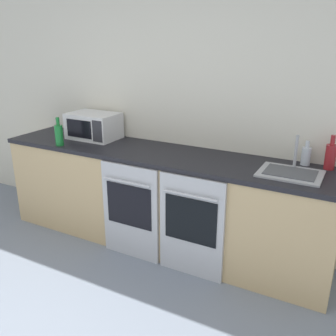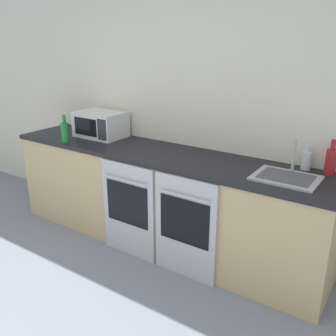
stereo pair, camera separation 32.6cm
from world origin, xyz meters
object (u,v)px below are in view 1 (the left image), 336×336
(oven_right, at_px, (191,227))
(sink, at_px, (291,172))
(oven_left, at_px, (130,212))
(microwave, at_px, (94,126))
(bottle_red, at_px, (330,156))
(bottle_clear, at_px, (306,155))
(bottle_green, at_px, (59,134))

(oven_right, xyz_separation_m, sink, (0.68, 0.31, 0.50))
(oven_left, relative_size, sink, 1.89)
(microwave, xyz_separation_m, bottle_red, (2.25, 0.12, -0.02))
(bottle_clear, relative_size, bottle_green, 0.74)
(oven_left, bearing_deg, oven_right, 0.00)
(microwave, height_order, bottle_green, bottle_green)
(bottle_red, bearing_deg, sink, -132.35)
(bottle_red, bearing_deg, bottle_clear, 173.06)
(oven_left, distance_m, bottle_red, 1.73)
(oven_left, bearing_deg, bottle_red, 20.56)
(microwave, bearing_deg, oven_left, -32.06)
(bottle_green, bearing_deg, bottle_clear, 13.18)
(oven_right, distance_m, bottle_clear, 1.10)
(sink, bearing_deg, bottle_red, 47.65)
(oven_right, relative_size, bottle_green, 3.24)
(oven_right, bearing_deg, bottle_clear, 38.65)
(oven_right, relative_size, bottle_clear, 4.40)
(bottle_clear, relative_size, sink, 0.43)
(bottle_green, bearing_deg, bottle_red, 11.68)
(oven_left, bearing_deg, bottle_clear, 23.89)
(microwave, xyz_separation_m, bottle_green, (-0.13, -0.37, -0.02))
(oven_right, distance_m, bottle_red, 1.24)
(bottle_clear, bearing_deg, sink, -101.65)
(oven_left, relative_size, bottle_green, 3.24)
(bottle_green, distance_m, sink, 2.14)
(bottle_clear, xyz_separation_m, bottle_red, (0.18, -0.02, 0.03))
(bottle_red, bearing_deg, oven_left, -159.44)
(oven_left, distance_m, bottle_green, 1.03)
(bottle_green, relative_size, bottle_red, 0.99)
(sink, bearing_deg, bottle_clear, 78.35)
(bottle_green, bearing_deg, microwave, 71.13)
(microwave, distance_m, bottle_clear, 2.07)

